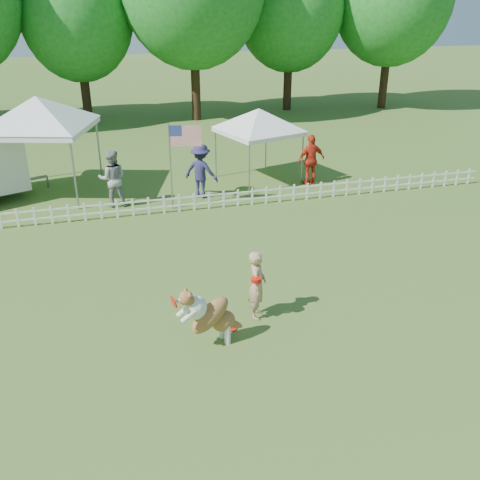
{
  "coord_description": "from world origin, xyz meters",
  "views": [
    {
      "loc": [
        -2.57,
        -9.39,
        6.51
      ],
      "look_at": [
        0.48,
        2.0,
        1.1
      ],
      "focal_mm": 40.0,
      "sensor_mm": 36.0,
      "label": 1
    }
  ],
  "objects_px": {
    "frisbee_on_turf": "(231,328)",
    "spectator_b": "(201,171)",
    "spectator_c": "(311,160)",
    "handler": "(257,285)",
    "flag_pole": "(171,167)",
    "dog": "(211,315)",
    "canopy_tent_left": "(43,148)",
    "canopy_tent_right": "(258,146)",
    "spectator_a": "(113,179)"
  },
  "relations": [
    {
      "from": "spectator_a",
      "to": "spectator_c",
      "type": "height_order",
      "value": "spectator_a"
    },
    {
      "from": "frisbee_on_turf",
      "to": "spectator_a",
      "type": "height_order",
      "value": "spectator_a"
    },
    {
      "from": "flag_pole",
      "to": "canopy_tent_right",
      "type": "bearing_deg",
      "value": 44.9
    },
    {
      "from": "dog",
      "to": "spectator_c",
      "type": "xyz_separation_m",
      "value": [
        5.75,
        9.04,
        0.24
      ]
    },
    {
      "from": "spectator_b",
      "to": "frisbee_on_turf",
      "type": "bearing_deg",
      "value": 120.21
    },
    {
      "from": "canopy_tent_right",
      "to": "frisbee_on_turf",
      "type": "bearing_deg",
      "value": -127.41
    },
    {
      "from": "handler",
      "to": "frisbee_on_turf",
      "type": "height_order",
      "value": "handler"
    },
    {
      "from": "spectator_b",
      "to": "spectator_c",
      "type": "bearing_deg",
      "value": -138.46
    },
    {
      "from": "dog",
      "to": "canopy_tent_left",
      "type": "xyz_separation_m",
      "value": [
        -3.7,
        10.48,
        0.98
      ]
    },
    {
      "from": "frisbee_on_turf",
      "to": "flag_pole",
      "type": "distance_m",
      "value": 7.54
    },
    {
      "from": "spectator_a",
      "to": "frisbee_on_turf",
      "type": "bearing_deg",
      "value": 107.21
    },
    {
      "from": "flag_pole",
      "to": "spectator_a",
      "type": "bearing_deg",
      "value": 170.65
    },
    {
      "from": "handler",
      "to": "frisbee_on_turf",
      "type": "distance_m",
      "value": 1.09
    },
    {
      "from": "dog",
      "to": "spectator_b",
      "type": "distance_m",
      "value": 8.85
    },
    {
      "from": "canopy_tent_left",
      "to": "canopy_tent_right",
      "type": "height_order",
      "value": "canopy_tent_left"
    },
    {
      "from": "flag_pole",
      "to": "dog",
      "type": "bearing_deg",
      "value": -79.34
    },
    {
      "from": "canopy_tent_left",
      "to": "flag_pole",
      "type": "distance_m",
      "value": 4.85
    },
    {
      "from": "dog",
      "to": "canopy_tent_left",
      "type": "bearing_deg",
      "value": 95.79
    },
    {
      "from": "flag_pole",
      "to": "canopy_tent_left",
      "type": "bearing_deg",
      "value": 160.39
    },
    {
      "from": "canopy_tent_left",
      "to": "canopy_tent_right",
      "type": "distance_m",
      "value": 7.73
    },
    {
      "from": "handler",
      "to": "spectator_b",
      "type": "relative_size",
      "value": 0.83
    },
    {
      "from": "dog",
      "to": "canopy_tent_right",
      "type": "bearing_deg",
      "value": 54.64
    },
    {
      "from": "canopy_tent_left",
      "to": "spectator_b",
      "type": "relative_size",
      "value": 1.78
    },
    {
      "from": "dog",
      "to": "spectator_a",
      "type": "distance_m",
      "value": 8.75
    },
    {
      "from": "spectator_b",
      "to": "spectator_c",
      "type": "distance_m",
      "value": 4.24
    },
    {
      "from": "flag_pole",
      "to": "spectator_b",
      "type": "relative_size",
      "value": 1.5
    },
    {
      "from": "dog",
      "to": "frisbee_on_turf",
      "type": "bearing_deg",
      "value": 26.57
    },
    {
      "from": "flag_pole",
      "to": "spectator_b",
      "type": "height_order",
      "value": "flag_pole"
    },
    {
      "from": "handler",
      "to": "canopy_tent_right",
      "type": "relative_size",
      "value": 0.59
    },
    {
      "from": "flag_pole",
      "to": "spectator_c",
      "type": "xyz_separation_m",
      "value": [
        5.39,
        1.19,
        -0.48
      ]
    },
    {
      "from": "flag_pole",
      "to": "spectator_b",
      "type": "distance_m",
      "value": 1.52
    },
    {
      "from": "canopy_tent_left",
      "to": "spectator_c",
      "type": "height_order",
      "value": "canopy_tent_left"
    },
    {
      "from": "spectator_c",
      "to": "spectator_b",
      "type": "bearing_deg",
      "value": -3.08
    },
    {
      "from": "flag_pole",
      "to": "handler",
      "type": "bearing_deg",
      "value": -69.99
    },
    {
      "from": "frisbee_on_turf",
      "to": "spectator_b",
      "type": "xyz_separation_m",
      "value": [
        1.0,
        8.27,
        0.94
      ]
    },
    {
      "from": "spectator_a",
      "to": "spectator_b",
      "type": "bearing_deg",
      "value": -174.87
    },
    {
      "from": "spectator_b",
      "to": "canopy_tent_left",
      "type": "bearing_deg",
      "value": 18.41
    },
    {
      "from": "handler",
      "to": "flag_pole",
      "type": "distance_m",
      "value": 7.14
    },
    {
      "from": "handler",
      "to": "spectator_a",
      "type": "distance_m",
      "value": 8.28
    },
    {
      "from": "canopy_tent_right",
      "to": "spectator_c",
      "type": "height_order",
      "value": "canopy_tent_right"
    },
    {
      "from": "dog",
      "to": "canopy_tent_left",
      "type": "height_order",
      "value": "canopy_tent_left"
    },
    {
      "from": "handler",
      "to": "flag_pole",
      "type": "xyz_separation_m",
      "value": [
        -0.83,
        7.06,
        0.63
      ]
    },
    {
      "from": "dog",
      "to": "frisbee_on_turf",
      "type": "height_order",
      "value": "dog"
    },
    {
      "from": "canopy_tent_left",
      "to": "flag_pole",
      "type": "relative_size",
      "value": 1.18
    },
    {
      "from": "canopy_tent_right",
      "to": "spectator_a",
      "type": "distance_m",
      "value": 5.71
    },
    {
      "from": "handler",
      "to": "frisbee_on_turf",
      "type": "xyz_separation_m",
      "value": [
        -0.67,
        -0.34,
        -0.78
      ]
    },
    {
      "from": "canopy_tent_left",
      "to": "canopy_tent_right",
      "type": "xyz_separation_m",
      "value": [
        7.72,
        -0.39,
        -0.36
      ]
    },
    {
      "from": "dog",
      "to": "spectator_b",
      "type": "relative_size",
      "value": 0.74
    },
    {
      "from": "canopy_tent_right",
      "to": "flag_pole",
      "type": "relative_size",
      "value": 0.94
    },
    {
      "from": "canopy_tent_right",
      "to": "handler",
      "type": "bearing_deg",
      "value": -124.38
    }
  ]
}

